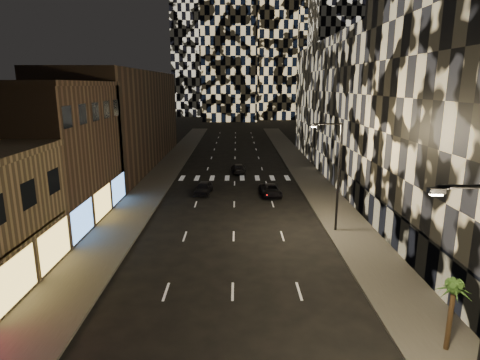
{
  "coord_description": "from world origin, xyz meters",
  "views": [
    {
      "loc": [
        0.25,
        -1.84,
        12.11
      ],
      "look_at": [
        0.48,
        23.71,
        6.0
      ],
      "focal_mm": 30.0,
      "sensor_mm": 36.0,
      "label": 1
    }
  ],
  "objects_px": {
    "car_dark_midlane": "(203,188)",
    "palm_tree": "(454,293)",
    "car_dark_rightlane": "(270,190)",
    "car_dark_oncoming": "(238,168)",
    "streetlight_far": "(336,170)"
  },
  "relations": [
    {
      "from": "car_dark_midlane",
      "to": "palm_tree",
      "type": "relative_size",
      "value": 1.17
    },
    {
      "from": "car_dark_midlane",
      "to": "car_dark_rightlane",
      "type": "distance_m",
      "value": 7.55
    },
    {
      "from": "car_dark_oncoming",
      "to": "palm_tree",
      "type": "height_order",
      "value": "palm_tree"
    },
    {
      "from": "palm_tree",
      "to": "car_dark_midlane",
      "type": "bearing_deg",
      "value": 115.9
    },
    {
      "from": "car_dark_midlane",
      "to": "car_dark_oncoming",
      "type": "height_order",
      "value": "car_dark_midlane"
    },
    {
      "from": "car_dark_midlane",
      "to": "car_dark_oncoming",
      "type": "xyz_separation_m",
      "value": [
        4.0,
        11.06,
        -0.05
      ]
    },
    {
      "from": "streetlight_far",
      "to": "car_dark_midlane",
      "type": "height_order",
      "value": "streetlight_far"
    },
    {
      "from": "car_dark_rightlane",
      "to": "palm_tree",
      "type": "bearing_deg",
      "value": -82.91
    },
    {
      "from": "car_dark_oncoming",
      "to": "car_dark_rightlane",
      "type": "height_order",
      "value": "car_dark_oncoming"
    },
    {
      "from": "streetlight_far",
      "to": "car_dark_midlane",
      "type": "distance_m",
      "value": 17.56
    },
    {
      "from": "streetlight_far",
      "to": "car_dark_rightlane",
      "type": "relative_size",
      "value": 1.97
    },
    {
      "from": "streetlight_far",
      "to": "palm_tree",
      "type": "bearing_deg",
      "value": -84.11
    },
    {
      "from": "streetlight_far",
      "to": "car_dark_rightlane",
      "type": "bearing_deg",
      "value": 111.24
    },
    {
      "from": "car_dark_midlane",
      "to": "streetlight_far",
      "type": "bearing_deg",
      "value": -38.43
    },
    {
      "from": "palm_tree",
      "to": "car_dark_oncoming",
      "type": "bearing_deg",
      "value": 103.72
    }
  ]
}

